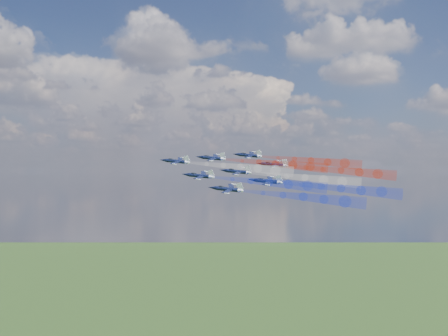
# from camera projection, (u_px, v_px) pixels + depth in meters

# --- Properties ---
(jet_lead) EXTENTS (13.17, 11.45, 6.65)m
(jet_lead) POSITION_uv_depth(u_px,v_px,m) (176.00, 161.00, 185.28)
(jet_lead) COLOR black
(trail_lead) EXTENTS (36.70, 10.28, 8.12)m
(trail_lead) POSITION_uv_depth(u_px,v_px,m) (240.00, 167.00, 179.75)
(trail_lead) COLOR white
(jet_inner_left) EXTENTS (13.17, 11.45, 6.65)m
(jet_inner_left) POSITION_uv_depth(u_px,v_px,m) (199.00, 176.00, 172.56)
(jet_inner_left) COLOR black
(trail_inner_left) EXTENTS (36.70, 10.28, 8.12)m
(trail_inner_left) POSITION_uv_depth(u_px,v_px,m) (269.00, 183.00, 167.03)
(trail_inner_left) COLOR #1A31DF
(jet_inner_right) EXTENTS (13.17, 11.45, 6.65)m
(jet_inner_right) POSITION_uv_depth(u_px,v_px,m) (212.00, 158.00, 190.16)
(jet_inner_right) COLOR black
(trail_inner_right) EXTENTS (36.70, 10.28, 8.12)m
(trail_inner_right) POSITION_uv_depth(u_px,v_px,m) (276.00, 164.00, 184.63)
(trail_inner_right) COLOR red
(jet_outer_left) EXTENTS (13.17, 11.45, 6.65)m
(jet_outer_left) POSITION_uv_depth(u_px,v_px,m) (227.00, 189.00, 161.13)
(jet_outer_left) COLOR black
(trail_outer_left) EXTENTS (36.70, 10.28, 8.12)m
(trail_outer_left) POSITION_uv_depth(u_px,v_px,m) (303.00, 197.00, 155.60)
(trail_outer_left) COLOR #1A31DF
(jet_center_third) EXTENTS (13.17, 11.45, 6.65)m
(jet_center_third) POSITION_uv_depth(u_px,v_px,m) (237.00, 172.00, 179.58)
(jet_center_third) COLOR black
(trail_center_third) EXTENTS (36.70, 10.28, 8.12)m
(trail_center_third) POSITION_uv_depth(u_px,v_px,m) (305.00, 178.00, 174.05)
(trail_center_third) COLOR white
(jet_outer_right) EXTENTS (13.17, 11.45, 6.65)m
(jet_outer_right) POSITION_uv_depth(u_px,v_px,m) (249.00, 155.00, 197.32)
(jet_outer_right) COLOR black
(trail_outer_right) EXTENTS (36.70, 10.28, 8.12)m
(trail_outer_right) POSITION_uv_depth(u_px,v_px,m) (311.00, 161.00, 191.79)
(trail_outer_right) COLOR red
(jet_rear_left) EXTENTS (13.17, 11.45, 6.65)m
(jet_rear_left) POSITION_uv_depth(u_px,v_px,m) (267.00, 181.00, 167.90)
(jet_rear_left) COLOR black
(trail_rear_left) EXTENTS (36.70, 10.28, 8.12)m
(trail_rear_left) POSITION_uv_depth(u_px,v_px,m) (341.00, 188.00, 162.37)
(trail_rear_left) COLOR #1A31DF
(jet_rear_right) EXTENTS (13.17, 11.45, 6.65)m
(jet_rear_right) POSITION_uv_depth(u_px,v_px,m) (274.00, 165.00, 185.04)
(jet_rear_right) COLOR black
(trail_rear_right) EXTENTS (36.70, 10.28, 8.12)m
(trail_rear_right) POSITION_uv_depth(u_px,v_px,m) (341.00, 171.00, 179.51)
(trail_rear_right) COLOR red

